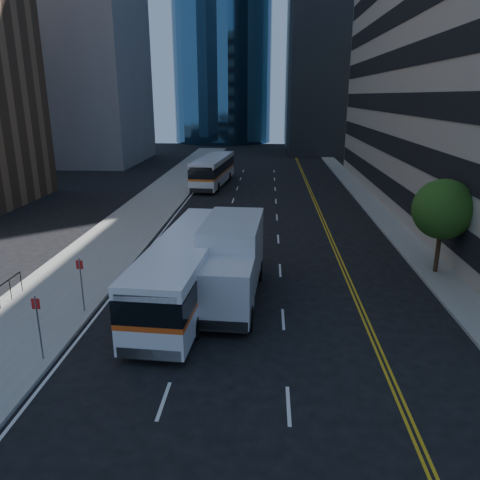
{
  "coord_description": "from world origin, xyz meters",
  "views": [
    {
      "loc": [
        -0.28,
        -16.64,
        9.39
      ],
      "look_at": [
        -1.55,
        4.6,
        2.8
      ],
      "focal_mm": 35.0,
      "sensor_mm": 36.0,
      "label": 1
    }
  ],
  "objects_px": {
    "street_tree": "(443,209)",
    "box_truck": "(230,261)",
    "bus_rear": "(213,170)",
    "bus_front": "(187,267)"
  },
  "relations": [
    {
      "from": "bus_rear",
      "to": "box_truck",
      "type": "bearing_deg",
      "value": -76.71
    },
    {
      "from": "street_tree",
      "to": "bus_rear",
      "type": "distance_m",
      "value": 29.98
    },
    {
      "from": "street_tree",
      "to": "bus_rear",
      "type": "xyz_separation_m",
      "value": [
        -15.21,
        25.76,
        -1.98
      ]
    },
    {
      "from": "street_tree",
      "to": "box_truck",
      "type": "distance_m",
      "value": 11.83
    },
    {
      "from": "bus_rear",
      "to": "box_truck",
      "type": "distance_m",
      "value": 30.07
    },
    {
      "from": "bus_front",
      "to": "box_truck",
      "type": "height_order",
      "value": "box_truck"
    },
    {
      "from": "bus_front",
      "to": "bus_rear",
      "type": "relative_size",
      "value": 1.01
    },
    {
      "from": "street_tree",
      "to": "bus_rear",
      "type": "relative_size",
      "value": 0.42
    },
    {
      "from": "street_tree",
      "to": "box_truck",
      "type": "bearing_deg",
      "value": -159.94
    },
    {
      "from": "bus_rear",
      "to": "box_truck",
      "type": "xyz_separation_m",
      "value": [
        4.21,
        -29.78,
        0.28
      ]
    }
  ]
}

